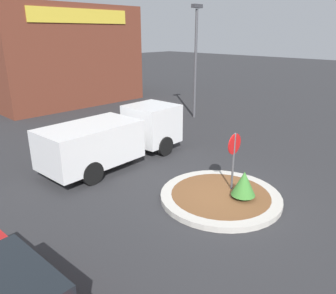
% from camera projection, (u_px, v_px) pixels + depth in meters
% --- Properties ---
extents(ground_plane, '(120.00, 120.00, 0.00)m').
position_uv_depth(ground_plane, '(220.00, 199.00, 10.61)').
color(ground_plane, '#2D2D30').
extents(traffic_island, '(3.88, 3.88, 0.18)m').
position_uv_depth(traffic_island, '(220.00, 196.00, 10.59)').
color(traffic_island, '#BCB7AD').
rests_on(traffic_island, ground_plane).
extents(stop_sign, '(0.68, 0.07, 2.11)m').
position_uv_depth(stop_sign, '(234.00, 153.00, 10.49)').
color(stop_sign, '#4C4C51').
rests_on(stop_sign, ground_plane).
extents(island_shrub, '(0.75, 0.75, 0.90)m').
position_uv_depth(island_shrub, '(244.00, 183.00, 10.13)').
color(island_shrub, brown).
rests_on(island_shrub, traffic_island).
extents(utility_truck, '(6.28, 2.36, 2.06)m').
position_uv_depth(utility_truck, '(116.00, 136.00, 13.22)').
color(utility_truck, white).
rests_on(utility_truck, ground_plane).
extents(storefront_building, '(10.40, 6.07, 6.91)m').
position_uv_depth(storefront_building, '(62.00, 55.00, 24.20)').
color(storefront_building, brown).
rests_on(storefront_building, ground_plane).
extents(light_pole, '(0.70, 0.30, 6.60)m').
position_uv_depth(light_pole, '(196.00, 54.00, 19.47)').
color(light_pole, '#4C4C51').
rests_on(light_pole, ground_plane).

